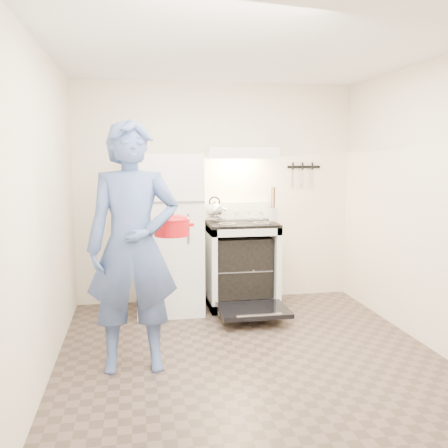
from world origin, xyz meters
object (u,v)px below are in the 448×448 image
(stove_body, at_px, (241,265))
(person, at_px, (133,247))
(refrigerator, at_px, (168,233))
(dutch_oven, at_px, (172,227))
(tea_kettle, at_px, (215,209))

(stove_body, bearing_deg, person, -128.18)
(refrigerator, xyz_separation_m, stove_body, (0.81, 0.02, -0.39))
(stove_body, height_order, dutch_oven, dutch_oven)
(stove_body, relative_size, tea_kettle, 3.27)
(tea_kettle, distance_m, dutch_oven, 1.37)
(tea_kettle, bearing_deg, refrigerator, -167.54)
(refrigerator, relative_size, dutch_oven, 4.55)
(stove_body, distance_m, dutch_oven, 1.57)
(stove_body, relative_size, person, 0.47)
(stove_body, distance_m, tea_kettle, 0.70)
(person, height_order, dutch_oven, person)
(refrigerator, height_order, stove_body, refrigerator)
(stove_body, height_order, tea_kettle, tea_kettle)
(refrigerator, relative_size, person, 0.87)
(refrigerator, distance_m, person, 1.53)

